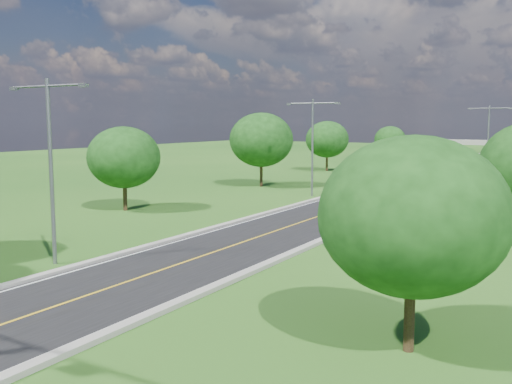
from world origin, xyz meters
TOP-DOWN VIEW (x-y plane):
  - ground at (0.00, 60.00)m, footprint 260.00×260.00m
  - road at (0.00, 66.00)m, footprint 8.00×150.00m
  - curb_left at (-4.25, 66.00)m, footprint 0.50×150.00m
  - curb_right at (4.25, 66.00)m, footprint 0.50×150.00m
  - speed_limit_sign at (5.20, 37.98)m, footprint 0.55×0.09m
  - overpass at (0.00, 140.00)m, footprint 30.00×3.00m
  - streetlight_near_left at (-6.00, 12.00)m, footprint 5.90×0.25m
  - streetlight_mid_left at (-6.00, 45.00)m, footprint 5.90×0.25m
  - streetlight_far_right at (6.00, 78.00)m, footprint 5.90×0.25m
  - tree_lb at (-16.00, 28.00)m, footprint 6.30×6.30m
  - tree_lc at (-15.00, 50.00)m, footprint 7.56×7.56m
  - tree_ld at (-17.00, 74.00)m, footprint 6.72×6.72m
  - tree_le at (-14.50, 98.00)m, footprint 5.88×5.88m
  - tree_ra at (14.00, 10.00)m, footprint 6.30×6.30m
  - bus_outbound at (2.75, 54.93)m, footprint 2.56×9.92m
  - bus_inbound at (-2.60, 70.62)m, footprint 2.27×9.62m

SIDE VIEW (x-z plane):
  - ground at x=0.00m, z-range 0.00..0.00m
  - road at x=0.00m, z-range 0.00..0.06m
  - curb_left at x=-4.25m, z-range 0.00..0.22m
  - curb_right at x=4.25m, z-range 0.00..0.22m
  - bus_inbound at x=-2.60m, z-range 0.06..2.74m
  - bus_outbound at x=2.75m, z-range 0.06..2.81m
  - speed_limit_sign at x=5.20m, z-range 0.40..2.80m
  - overpass at x=0.00m, z-range 0.81..4.01m
  - tree_le at x=-14.50m, z-range 0.91..7.75m
  - tree_lb at x=-16.00m, z-range 0.98..8.31m
  - tree_ra at x=14.00m, z-range 0.98..8.31m
  - tree_ld at x=-17.00m, z-range 1.05..8.86m
  - tree_lc at x=-15.00m, z-range 1.18..9.97m
  - streetlight_near_left at x=-6.00m, z-range 0.94..10.94m
  - streetlight_mid_left at x=-6.00m, z-range 0.94..10.94m
  - streetlight_far_right at x=6.00m, z-range 0.94..10.94m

